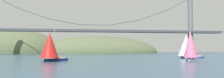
% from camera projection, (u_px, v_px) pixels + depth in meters
% --- Properties ---
extents(headland_center, '(87.73, 44.00, 24.13)m').
position_uv_depth(headland_center, '(98.00, 53.00, 155.28)').
color(headland_center, '#5B6647').
rests_on(headland_center, ground_plane).
extents(headland_left, '(68.30, 44.00, 34.03)m').
position_uv_depth(headland_left, '(9.00, 53.00, 146.83)').
color(headland_left, '#5B6647').
rests_on(headland_left, ground_plane).
extents(suspension_bridge, '(145.65, 6.00, 32.51)m').
position_uv_depth(suspension_bridge, '(94.00, 29.00, 115.60)').
color(suspension_bridge, slate).
rests_on(suspension_bridge, ground_plane).
extents(sailboat_red_spinnaker, '(7.91, 7.24, 8.97)m').
position_uv_depth(sailboat_red_spinnaker, '(50.00, 46.00, 57.05)').
color(sailboat_red_spinnaker, '#191E4C').
rests_on(sailboat_red_spinnaker, ground_plane).
extents(sailboat_white_mainsail, '(9.57, 6.26, 9.21)m').
position_uv_depth(sailboat_white_mainsail, '(187.00, 46.00, 75.00)').
color(sailboat_white_mainsail, navy).
rests_on(sailboat_white_mainsail, ground_plane).
extents(sailboat_pink_spinnaker, '(4.89, 7.06, 8.30)m').
position_uv_depth(sailboat_pink_spinnaker, '(190.00, 45.00, 60.12)').
color(sailboat_pink_spinnaker, white).
rests_on(sailboat_pink_spinnaker, ground_plane).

